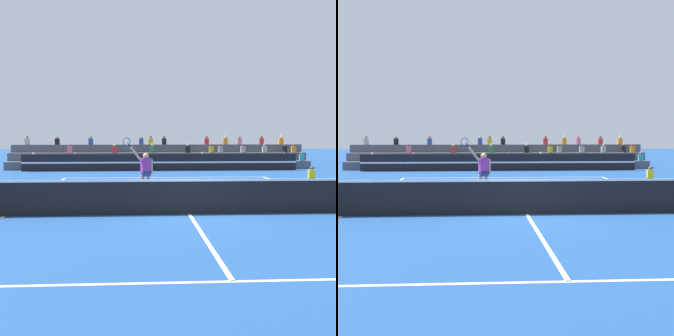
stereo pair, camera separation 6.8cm
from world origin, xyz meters
The scene contains 8 objects.
ground_plane centered at (0.00, 0.00, 0.00)m, with size 120.00×120.00×0.00m, color navy.
court_lines centered at (0.00, 0.00, 0.00)m, with size 11.10×23.90×0.01m.
tennis_net centered at (0.00, 0.00, 0.54)m, with size 12.00×0.10×1.10m.
sponsor_banner_wall centered at (0.00, 16.69, 0.55)m, with size 18.00×0.26×1.10m.
bleacher_stand centered at (0.03, 19.23, 0.65)m, with size 20.75×2.85×2.28m.
ball_kid_courtside centered at (6.90, 8.26, 0.33)m, with size 0.30×0.36×0.84m.
tennis_player centered at (-1.27, 3.60, 0.98)m, with size 1.17×0.60×2.36m.
tennis_ball centered at (-2.56, 5.41, 0.03)m, with size 0.07×0.07×0.07m, color #C6DB33.
Camera 1 is at (-1.57, -13.87, 2.44)m, focal length 50.00 mm.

